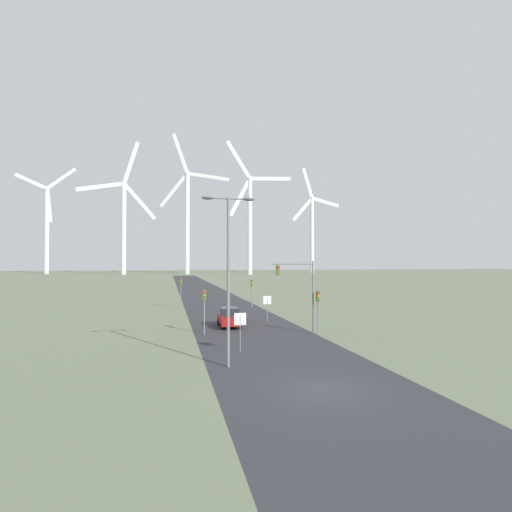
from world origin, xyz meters
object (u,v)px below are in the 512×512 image
object	(u,v)px
stop_sign_far	(267,304)
wind_turbine_right	(250,215)
streetlamp	(228,260)
traffic_light_post_near_left	(204,302)
traffic_light_post_near_right	(318,302)
car_approaching	(229,317)
wind_turbine_far_left	(47,221)
wind_turbine_left	(124,217)
wind_turbine_far_right	(312,227)
traffic_light_mast_overhead	(299,283)
traffic_light_post_mid_right	(252,287)
stop_sign_near	(240,325)
wind_turbine_center	(187,212)
traffic_light_post_mid_left	(181,286)

from	to	relation	value
stop_sign_far	wind_turbine_right	distance (m)	162.25
streetlamp	traffic_light_post_near_left	size ratio (longest dim) A/B	2.64
streetlamp	traffic_light_post_near_right	xyz separation A→B (m)	(8.94, 8.82, -3.50)
car_approaching	wind_turbine_far_left	size ratio (longest dim) A/B	0.07
wind_turbine_left	car_approaching	bearing A→B (deg)	-80.98
wind_turbine_far_right	traffic_light_mast_overhead	bearing A→B (deg)	-110.79
wind_turbine_left	traffic_light_post_mid_right	bearing A→B (deg)	-78.30
stop_sign_near	traffic_light_post_near_right	distance (m)	9.35
stop_sign_near	traffic_light_post_mid_right	world-z (taller)	traffic_light_post_mid_right
stop_sign_far	wind_turbine_center	world-z (taller)	wind_turbine_center
streetlamp	stop_sign_near	distance (m)	5.70
traffic_light_post_near_left	wind_turbine_far_left	distance (m)	212.21
traffic_light_post_near_right	wind_turbine_far_left	world-z (taller)	wind_turbine_far_left
wind_turbine_far_left	wind_turbine_right	xyz separation A→B (m)	(103.81, -37.83, 1.71)
car_approaching	wind_turbine_far_left	xyz separation A→B (m)	(-69.35, 196.46, 27.26)
wind_turbine_far_left	wind_turbine_center	size ratio (longest dim) A/B	0.78
traffic_light_mast_overhead	wind_turbine_right	distance (m)	168.03
traffic_light_post_near_left	car_approaching	distance (m)	4.63
stop_sign_near	wind_turbine_far_right	size ratio (longest dim) A/B	0.04
traffic_light_post_near_left	wind_turbine_left	distance (m)	178.30
traffic_light_post_mid_left	streetlamp	bearing A→B (deg)	-86.72
traffic_light_post_near_right	traffic_light_post_mid_left	distance (m)	24.19
wind_turbine_far_right	wind_turbine_far_left	bearing A→B (deg)	173.28
car_approaching	wind_turbine_far_left	distance (m)	210.12
traffic_light_post_mid_left	wind_turbine_left	bearing A→B (deg)	98.55
stop_sign_far	wind_turbine_center	bearing A→B (deg)	89.98
streetlamp	wind_turbine_far_left	distance (m)	222.12
traffic_light_mast_overhead	wind_turbine_far_left	world-z (taller)	wind_turbine_far_left
streetlamp	traffic_light_post_mid_left	size ratio (longest dim) A/B	2.47
wind_turbine_center	wind_turbine_right	world-z (taller)	wind_turbine_center
traffic_light_post_near_right	wind_turbine_center	xyz separation A→B (m)	(-2.60, 178.49, 29.70)
traffic_light_post_mid_right	wind_turbine_right	distance (m)	149.36
wind_turbine_left	wind_turbine_right	bearing A→B (deg)	-11.62
stop_sign_near	wind_turbine_left	bearing A→B (deg)	98.24
streetlamp	wind_turbine_far_right	bearing A→B (deg)	68.20
stop_sign_far	wind_turbine_left	world-z (taller)	wind_turbine_left
stop_sign_far	wind_turbine_center	xyz separation A→B (m)	(0.05, 171.48, 30.50)
traffic_light_post_mid_right	wind_turbine_far_right	world-z (taller)	wind_turbine_far_right
stop_sign_far	wind_turbine_right	xyz separation A→B (m)	(30.35, 156.90, 28.02)
traffic_light_post_near_left	traffic_light_post_mid_left	bearing A→B (deg)	93.82
traffic_light_post_mid_left	wind_turbine_left	distance (m)	158.75
traffic_light_post_mid_left	traffic_light_mast_overhead	world-z (taller)	traffic_light_mast_overhead
stop_sign_near	wind_turbine_right	size ratio (longest dim) A/B	0.04
traffic_light_post_mid_right	wind_turbine_left	bearing A→B (deg)	101.70
traffic_light_post_mid_right	traffic_light_post_near_right	bearing A→B (deg)	-85.62
streetlamp	traffic_light_post_near_right	bearing A→B (deg)	44.61
traffic_light_post_near_left	wind_turbine_center	size ratio (longest dim) A/B	0.05
traffic_light_post_mid_left	wind_turbine_right	distance (m)	149.75
car_approaching	wind_turbine_left	distance (m)	175.67
stop_sign_near	traffic_light_post_near_left	bearing A→B (deg)	103.50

